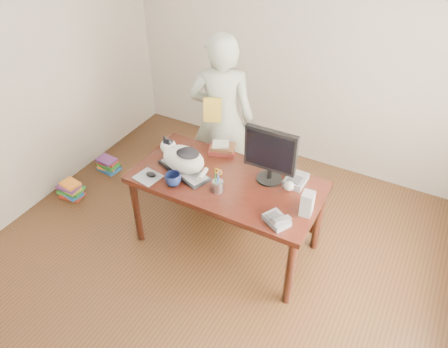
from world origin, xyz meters
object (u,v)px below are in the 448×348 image
pen_cup (218,185)px  mouse (151,174)px  person (222,119)px  baseball (289,186)px  calculator (296,180)px  coffee_mug (173,179)px  speaker (307,204)px  book_pile_a (71,190)px  keyboard (184,170)px  phone (277,220)px  desk (231,188)px  book_stack (222,148)px  book_pile_b (108,164)px  monitor (270,153)px  cat (182,157)px

pen_cup → mouse: (-0.59, -0.10, -0.04)m
mouse → person: size_ratio=0.06×
baseball → calculator: (0.02, 0.11, -0.01)m
coffee_mug → speaker: 1.10m
book_pile_a → mouse: bearing=-3.1°
keyboard → phone: size_ratio=2.32×
desk → phone: phone is taller
mouse → baseball: bearing=28.9°
desk → calculator: (0.52, 0.16, 0.18)m
keyboard → pen_cup: pen_cup is taller
keyboard → baseball: bearing=32.4°
book_stack → person: bearing=100.8°
book_pile_a → book_pile_b: bearing=86.9°
desk → book_pile_b: bearing=171.0°
desk → baseball: baseball is taller
pen_cup → speaker: pen_cup is taller
book_pile_b → coffee_mug: bearing=-24.2°
book_stack → calculator: size_ratio=1.31×
baseball → person: bearing=149.1°
calculator → book_pile_b: (-2.24, 0.11, -0.71)m
coffee_mug → baseball: size_ratio=1.62×
mouse → person: (0.16, 0.94, 0.09)m
coffee_mug → calculator: (0.88, 0.50, -0.02)m
mouse → book_pile_a: size_ratio=0.37×
coffee_mug → book_pile_b: coffee_mug is taller
baseball → book_pile_b: (-2.22, 0.22, -0.72)m
coffee_mug → book_stack: bearing=78.3°
desk → coffee_mug: (-0.36, -0.34, 0.20)m
book_pile_a → person: bearing=33.7°
keyboard → calculator: bearing=38.9°
desk → book_stack: book_stack is taller
monitor → book_pile_b: bearing=173.7°
speaker → monitor: bearing=146.4°
phone → book_pile_a: 2.42m
book_pile_b → desk: bearing=-9.0°
keyboard → cat: cat is taller
monitor → book_pile_a: 2.29m
mouse → book_pile_b: (-1.13, 0.61, -0.70)m
keyboard → book_pile_a: size_ratio=1.99×
keyboard → mouse: (-0.21, -0.19, 0.01)m
pen_cup → book_pile_a: pen_cup is taller
cat → mouse: 0.30m
desk → baseball: size_ratio=19.27×
phone → book_pile_a: (-2.32, 0.07, -0.69)m
cat → speaker: 1.12m
keyboard → monitor: 0.77m
speaker → baseball: size_ratio=2.40×
keyboard → cat: size_ratio=1.10×
phone → person: 1.38m
pen_cup → phone: bearing=-11.0°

